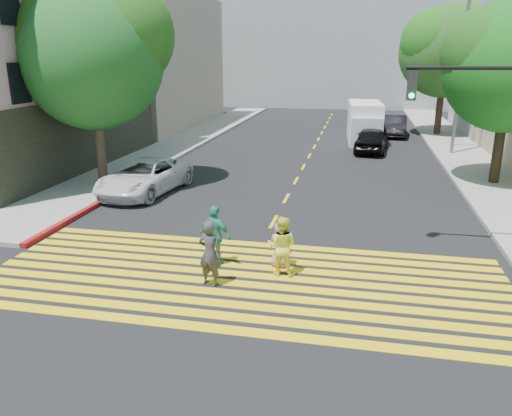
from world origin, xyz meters
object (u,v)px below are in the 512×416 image
(silver_car, at_px, (373,122))
(dark_car_parked, at_px, (395,126))
(tree_left, at_px, (94,49))
(pedestrian_extra, at_px, (215,236))
(pedestrian_woman, at_px, (282,246))
(dark_car_near, at_px, (371,139))
(pedestrian_man, at_px, (210,253))
(white_sedan, at_px, (145,177))
(traffic_signal, at_px, (505,130))
(white_van, at_px, (365,123))
(pedestrian_child, at_px, (280,245))
(tree_right_far, at_px, (447,46))

(silver_car, relative_size, dark_car_parked, 0.99)
(tree_left, xyz_separation_m, pedestrian_extra, (7.20, -7.38, -4.90))
(pedestrian_woman, distance_m, dark_car_near, 18.35)
(pedestrian_man, xyz_separation_m, white_sedan, (-5.17, 7.80, -0.14))
(tree_left, relative_size, traffic_signal, 1.53)
(dark_car_parked, distance_m, white_van, 3.65)
(white_van, xyz_separation_m, traffic_signal, (3.53, -19.27, 2.40))
(tree_left, relative_size, pedestrian_man, 5.09)
(silver_car, distance_m, white_van, 5.78)
(tree_left, height_order, white_sedan, tree_left)
(dark_car_parked, height_order, white_van, white_van)
(pedestrian_woman, bearing_deg, silver_car, -92.93)
(dark_car_parked, bearing_deg, pedestrian_child, -96.92)
(pedestrian_woman, xyz_separation_m, white_van, (2.08, 21.82, 0.41))
(tree_left, xyz_separation_m, dark_car_parked, (13.29, 17.06, -5.02))
(tree_left, bearing_deg, dark_car_parked, 52.07)
(white_van, bearing_deg, white_sedan, -124.11)
(pedestrian_extra, bearing_deg, traffic_signal, -144.46)
(tree_right_far, distance_m, pedestrian_woman, 27.16)
(pedestrian_child, bearing_deg, white_van, -80.68)
(white_sedan, xyz_separation_m, white_van, (8.90, 14.98, 0.51))
(pedestrian_extra, bearing_deg, silver_car, -80.97)
(pedestrian_woman, xyz_separation_m, silver_car, (2.79, 27.53, -0.17))
(tree_right_far, bearing_deg, silver_car, 157.07)
(silver_car, relative_size, traffic_signal, 0.78)
(tree_right_far, relative_size, white_sedan, 1.80)
(dark_car_parked, bearing_deg, pedestrian_woman, -96.46)
(white_sedan, xyz_separation_m, dark_car_parked, (11.04, 17.89, 0.03))
(tree_left, distance_m, tree_right_far, 24.27)
(tree_left, xyz_separation_m, pedestrian_man, (7.42, -8.64, -4.90))
(silver_car, relative_size, white_van, 0.79)
(tree_right_far, height_order, pedestrian_man, tree_right_far)
(white_sedan, bearing_deg, traffic_signal, -11.43)
(pedestrian_woman, distance_m, white_sedan, 9.66)
(pedestrian_man, xyz_separation_m, traffic_signal, (7.25, 3.51, 2.77))
(tree_left, distance_m, white_van, 18.57)
(tree_left, relative_size, dark_car_parked, 1.94)
(pedestrian_woman, xyz_separation_m, dark_car_near, (2.51, 18.17, -0.05))
(dark_car_parked, bearing_deg, dark_car_near, -101.43)
(traffic_signal, bearing_deg, white_sedan, 160.16)
(pedestrian_man, xyz_separation_m, dark_car_parked, (5.87, 25.69, -0.11))
(tree_left, distance_m, silver_car, 23.67)
(tree_left, xyz_separation_m, white_sedan, (2.25, -0.84, -5.04))
(tree_right_far, xyz_separation_m, pedestrian_extra, (-9.13, -25.33, -5.25))
(tree_left, height_order, silver_car, tree_left)
(tree_left, height_order, dark_car_parked, tree_left)
(pedestrian_child, bearing_deg, white_sedan, -28.29)
(pedestrian_child, distance_m, white_van, 21.45)
(pedestrian_man, bearing_deg, pedestrian_extra, -68.27)
(tree_right_far, xyz_separation_m, pedestrian_man, (-8.91, -26.59, -5.25))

